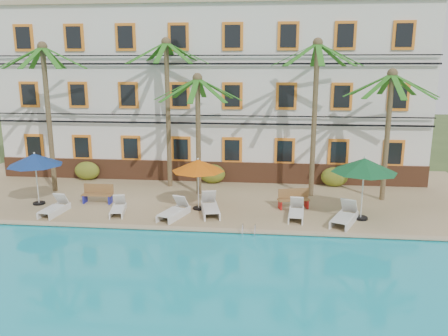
# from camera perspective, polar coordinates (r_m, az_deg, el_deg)

# --- Properties ---
(ground) EXTENTS (100.00, 100.00, 0.00)m
(ground) POSITION_cam_1_polar(r_m,az_deg,el_deg) (19.29, -5.22, -7.71)
(ground) COLOR #384C23
(ground) RESTS_ON ground
(pool_deck) EXTENTS (30.00, 12.00, 0.25)m
(pool_deck) POSITION_cam_1_polar(r_m,az_deg,el_deg) (23.93, -2.93, -3.22)
(pool_deck) COLOR tan
(pool_deck) RESTS_ON ground
(swimming_pool) EXTENTS (26.00, 12.00, 0.20)m
(swimming_pool) POSITION_cam_1_polar(r_m,az_deg,el_deg) (13.12, -11.37, -18.02)
(swimming_pool) COLOR #18A3B8
(swimming_pool) RESTS_ON ground
(pool_coping) EXTENTS (30.00, 0.35, 0.06)m
(pool_coping) POSITION_cam_1_polar(r_m,az_deg,el_deg) (18.37, -5.78, -7.87)
(pool_coping) COLOR tan
(pool_coping) RESTS_ON pool_deck
(hotel_building) EXTENTS (25.40, 6.44, 10.22)m
(hotel_building) POSITION_cam_1_polar(r_m,az_deg,el_deg) (27.94, -1.48, 10.07)
(hotel_building) COLOR silver
(hotel_building) RESTS_ON pool_deck
(palm_a) EXTENTS (4.50, 4.50, 7.85)m
(palm_a) POSITION_cam_1_polar(r_m,az_deg,el_deg) (24.70, -22.13, 8.60)
(palm_a) COLOR brown
(palm_a) RESTS_ON pool_deck
(palm_b) EXTENTS (4.50, 4.50, 8.11)m
(palm_b) POSITION_cam_1_polar(r_m,az_deg,el_deg) (24.10, -7.40, 9.72)
(palm_b) COLOR brown
(palm_b) RESTS_ON pool_deck
(palm_c) EXTENTS (4.50, 4.50, 6.29)m
(palm_c) POSITION_cam_1_polar(r_m,az_deg,el_deg) (22.49, -3.42, 6.84)
(palm_c) COLOR brown
(palm_c) RESTS_ON pool_deck
(palm_d) EXTENTS (4.50, 4.50, 7.97)m
(palm_d) POSITION_cam_1_polar(r_m,az_deg,el_deg) (22.52, 11.84, 9.12)
(palm_d) COLOR brown
(palm_d) RESTS_ON pool_deck
(palm_e) EXTENTS (4.50, 4.50, 6.53)m
(palm_e) POSITION_cam_1_polar(r_m,az_deg,el_deg) (22.84, 20.74, 6.48)
(palm_e) COLOR brown
(palm_e) RESTS_ON pool_deck
(shrub_left) EXTENTS (1.50, 0.90, 1.10)m
(shrub_left) POSITION_cam_1_polar(r_m,az_deg,el_deg) (27.23, -17.44, -0.34)
(shrub_left) COLOR #195418
(shrub_left) RESTS_ON pool_deck
(shrub_mid) EXTENTS (1.50, 0.90, 1.10)m
(shrub_mid) POSITION_cam_1_polar(r_m,az_deg,el_deg) (25.23, -1.54, -0.77)
(shrub_mid) COLOR #195418
(shrub_mid) RESTS_ON pool_deck
(shrub_right) EXTENTS (1.50, 0.90, 1.10)m
(shrub_right) POSITION_cam_1_polar(r_m,az_deg,el_deg) (25.30, 14.23, -1.13)
(shrub_right) COLOR #195418
(shrub_right) RESTS_ON pool_deck
(umbrella_blue) EXTENTS (2.60, 2.60, 2.60)m
(umbrella_blue) POSITION_cam_1_polar(r_m,az_deg,el_deg) (22.85, -23.47, 0.98)
(umbrella_blue) COLOR black
(umbrella_blue) RESTS_ON pool_deck
(umbrella_red) EXTENTS (2.48, 2.48, 2.48)m
(umbrella_red) POSITION_cam_1_polar(r_m,az_deg,el_deg) (20.27, -3.41, 0.32)
(umbrella_red) COLOR black
(umbrella_red) RESTS_ON pool_deck
(umbrella_green) EXTENTS (2.84, 2.84, 2.83)m
(umbrella_green) POSITION_cam_1_polar(r_m,az_deg,el_deg) (19.76, 17.86, 0.29)
(umbrella_green) COLOR black
(umbrella_green) RESTS_ON pool_deck
(lounger_a) EXTENTS (0.81, 1.84, 0.85)m
(lounger_a) POSITION_cam_1_polar(r_m,az_deg,el_deg) (21.54, -21.24, -4.86)
(lounger_a) COLOR silver
(lounger_a) RESTS_ON pool_deck
(lounger_b) EXTENTS (0.91, 1.74, 0.78)m
(lounger_b) POSITION_cam_1_polar(r_m,az_deg,el_deg) (20.71, -13.66, -5.09)
(lounger_b) COLOR silver
(lounger_b) RESTS_ON pool_deck
(lounger_c) EXTENTS (1.26, 2.01, 0.90)m
(lounger_c) POSITION_cam_1_polar(r_m,az_deg,el_deg) (19.73, -6.52, -5.60)
(lounger_c) COLOR silver
(lounger_c) RESTS_ON pool_deck
(lounger_d) EXTENTS (1.18, 2.17, 0.97)m
(lounger_d) POSITION_cam_1_polar(r_m,az_deg,el_deg) (20.09, -1.83, -5.10)
(lounger_d) COLOR silver
(lounger_d) RESTS_ON pool_deck
(lounger_e) EXTENTS (0.81, 1.87, 0.86)m
(lounger_e) POSITION_cam_1_polar(r_m,az_deg,el_deg) (19.80, 9.42, -5.67)
(lounger_e) COLOR silver
(lounger_e) RESTS_ON pool_deck
(lounger_f) EXTENTS (1.51, 2.17, 0.97)m
(lounger_f) POSITION_cam_1_polar(r_m,az_deg,el_deg) (19.54, 15.48, -6.11)
(lounger_f) COLOR silver
(lounger_f) RESTS_ON pool_deck
(bench_left) EXTENTS (1.50, 0.48, 0.93)m
(bench_left) POSITION_cam_1_polar(r_m,az_deg,el_deg) (22.50, -16.15, -3.21)
(bench_left) COLOR olive
(bench_left) RESTS_ON pool_deck
(bench_right) EXTENTS (1.57, 0.83, 0.93)m
(bench_right) POSITION_cam_1_polar(r_m,az_deg,el_deg) (21.08, 9.00, -3.94)
(bench_right) COLOR olive
(bench_right) RESTS_ON pool_deck
(pool_ladder) EXTENTS (0.54, 0.74, 0.74)m
(pool_ladder) POSITION_cam_1_polar(r_m,az_deg,el_deg) (17.95, 3.27, -8.44)
(pool_ladder) COLOR silver
(pool_ladder) RESTS_ON ground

